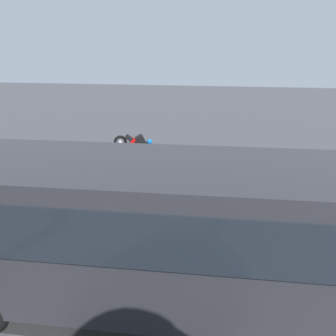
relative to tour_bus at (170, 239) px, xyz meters
The scene contains 13 objects.
ground_plane 5.29m from the tour_bus, 89.43° to the right, with size 80.00×80.00×0.00m, color #38383D.
tour_bus is the anchor object (origin of this frame).
spectator_far_left 3.59m from the tour_bus, 131.22° to the right, with size 0.57×0.31×1.78m.
spectator_left 3.22m from the tour_bus, 108.45° to the right, with size 0.57×0.33×1.77m.
spectator_centre 3.11m from the tour_bus, 84.18° to the right, with size 0.58×0.35×1.65m.
spectator_right 3.32m from the tour_bus, 64.45° to the right, with size 0.58×0.38×1.75m.
spectator_far_right 3.94m from the tour_bus, 46.41° to the right, with size 0.58×0.37×1.72m.
parked_motorcycle_silver 4.77m from the tour_bus, 27.31° to the right, with size 2.04×0.64×0.99m.
stunt_motorcycle 8.90m from the tour_bus, 70.85° to the right, with size 1.93×1.04×1.64m.
traffic_cone 8.86m from the tour_bus, 89.40° to the right, with size 0.34×0.34×0.63m.
bay_line_a 6.97m from the tour_bus, 116.24° to the right, with size 0.32×4.55×0.01m.
bay_line_b 6.30m from the tour_bus, 91.86° to the right, with size 0.33×4.86×0.01m.
bay_line_c 6.81m from the tour_bus, 66.84° to the right, with size 0.30×4.29×0.01m.
Camera 1 is at (-0.86, 10.23, 5.17)m, focal length 33.02 mm.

